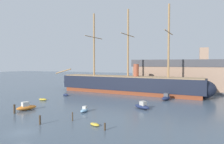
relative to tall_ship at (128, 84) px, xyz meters
The scene contains 16 objects.
ground_plane 47.40m from the tall_ship, 93.78° to the right, with size 400.00×400.00×0.00m, color #4C5B6B.
tall_ship is the anchor object (origin of this frame).
motorboat_foreground_left 37.64m from the tall_ship, 112.51° to the right, with size 3.71×5.06×1.96m.
dinghy_foreground_right 40.24m from the tall_ship, 81.12° to the right, with size 2.31×1.57×0.50m.
motorboat_near_centre 31.36m from the tall_ship, 91.20° to the right, with size 1.47×3.13×1.28m.
dinghy_mid_left 30.37m from the tall_ship, 129.46° to the right, with size 2.73×1.20×0.64m.
motorboat_mid_right 25.85m from the tall_ship, 64.92° to the right, with size 4.84×3.99×1.90m.
dinghy_alongside_bow 22.64m from the tall_ship, 142.89° to the right, with size 3.13×2.35×0.68m.
motorboat_alongside_stern 17.51m from the tall_ship, 30.98° to the right, with size 3.08×5.15×2.02m.
motorboat_far_right 25.94m from the tall_ship, ahead, with size 5.12×4.35×2.02m.
sailboat_distant_centre 18.26m from the tall_ship, 98.91° to the left, with size 3.97×3.95×5.61m.
mooring_piling_nearest 40.88m from the tall_ship, 110.52° to the right, with size 0.44×0.44×1.99m, color #423323.
mooring_piling_left_pair 42.20m from the tall_ship, 77.93° to the right, with size 0.31×0.31×1.22m, color #423323.
mooring_piling_right_pair 42.84m from the tall_ship, 94.56° to the right, with size 0.36×0.36×1.65m, color #423323.
mooring_piling_midwater 38.57m from the tall_ship, 88.77° to the right, with size 0.26×0.26×1.68m, color #4C3D2D.
dockside_warehouse_right 29.42m from the tall_ship, 33.10° to the left, with size 55.45×17.94×17.15m.
Camera 1 is at (25.35, -24.49, 11.11)m, focal length 32.70 mm.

